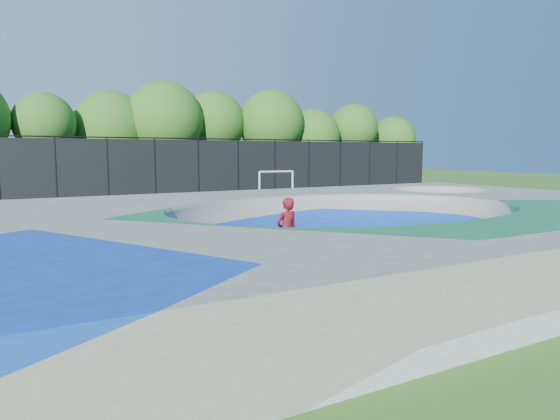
% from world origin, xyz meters
% --- Properties ---
extents(ground, '(120.00, 120.00, 0.00)m').
position_xyz_m(ground, '(0.00, 0.00, 0.00)').
color(ground, '#2F5F1A').
rests_on(ground, ground).
extents(skate_deck, '(22.00, 14.00, 1.50)m').
position_xyz_m(skate_deck, '(0.00, 0.00, 0.75)').
color(skate_deck, gray).
rests_on(skate_deck, ground).
extents(skater, '(0.73, 0.53, 1.85)m').
position_xyz_m(skater, '(-2.31, -0.25, 0.93)').
color(skater, red).
rests_on(skater, ground).
extents(skateboard, '(0.81, 0.43, 0.05)m').
position_xyz_m(skateboard, '(-2.31, -0.25, 0.03)').
color(skateboard, black).
rests_on(skateboard, ground).
extents(soccer_goal, '(2.74, 0.12, 1.81)m').
position_xyz_m(soccer_goal, '(7.71, 18.45, 1.25)').
color(soccer_goal, silver).
rests_on(soccer_goal, ground).
extents(fence, '(48.09, 0.09, 4.04)m').
position_xyz_m(fence, '(0.00, 21.00, 2.10)').
color(fence, black).
rests_on(fence, ground).
extents(treeline, '(52.76, 7.84, 8.44)m').
position_xyz_m(treeline, '(0.94, 26.10, 5.07)').
color(treeline, '#402E20').
rests_on(treeline, ground).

